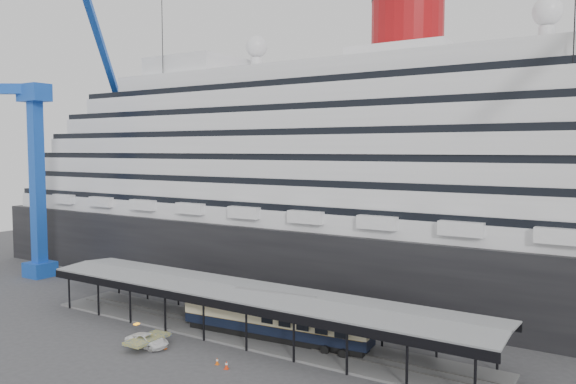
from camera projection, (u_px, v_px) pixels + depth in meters
name	position (u px, v px, depth m)	size (l,w,h in m)	color
ground	(219.00, 348.00, 58.77)	(200.00, 200.00, 0.00)	#3D3D3F
cruise_ship	(355.00, 166.00, 84.25)	(130.00, 30.00, 43.90)	black
platform_canopy	(248.00, 314.00, 62.80)	(56.00, 9.18, 5.30)	slate
crane_blue	(43.00, 155.00, 90.40)	(22.63, 19.19, 47.60)	blue
port_truck	(147.00, 341.00, 59.06)	(2.24, 4.85, 1.35)	white
pullman_carriage	(274.00, 317.00, 60.83)	(22.18, 4.75, 21.62)	black
traffic_cone_left	(165.00, 345.00, 58.44)	(0.46, 0.46, 0.76)	#D7550B
traffic_cone_mid	(226.00, 365.00, 53.12)	(0.50, 0.50, 0.81)	red
traffic_cone_right	(217.00, 361.00, 54.21)	(0.42, 0.42, 0.72)	#E3570C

